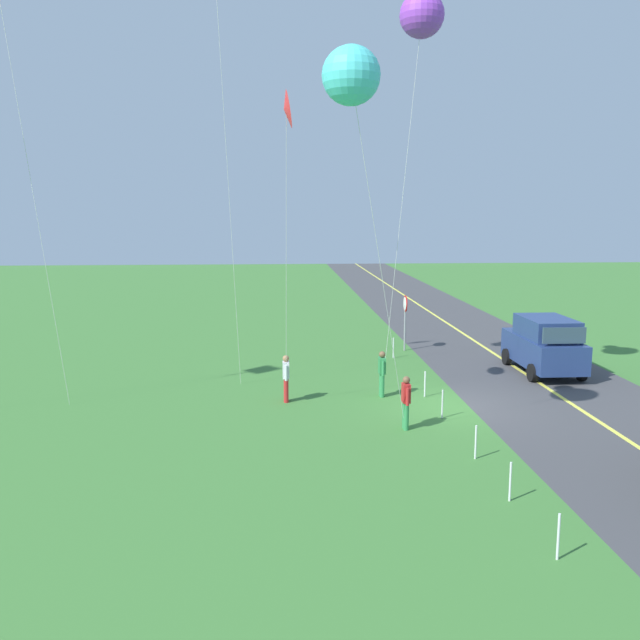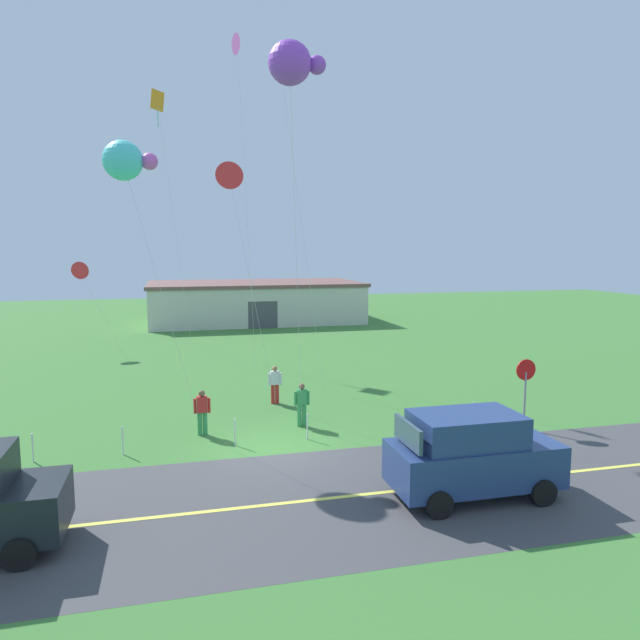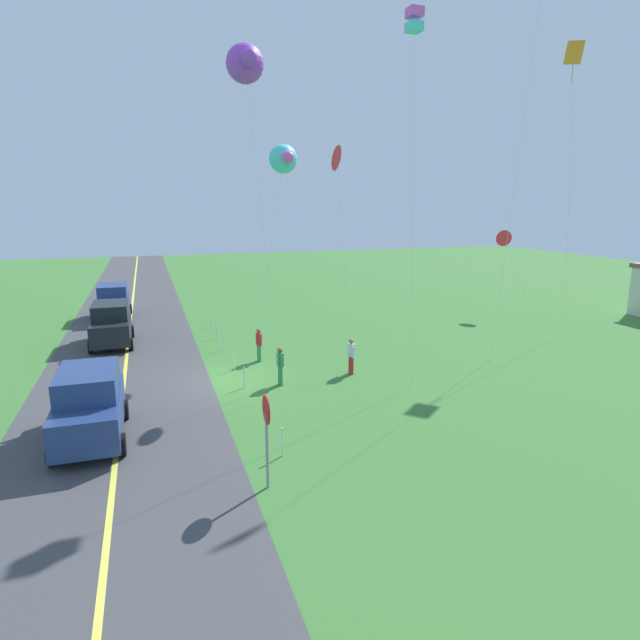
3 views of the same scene
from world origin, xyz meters
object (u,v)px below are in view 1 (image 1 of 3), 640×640
car_suv_foreground (544,344)px  person_adult_near (406,401)px  stop_sign (405,312)px  kite_blue_mid (286,110)px  kite_red_low (351,76)px  person_child_watcher (382,372)px  person_adult_companion (286,377)px  kite_yellow_high (421,16)px

car_suv_foreground → person_adult_near: car_suv_foreground is taller
stop_sign → kite_blue_mid: size_ratio=0.26×
car_suv_foreground → kite_red_low: size_ratio=0.43×
person_child_watcher → kite_red_low: (-5.94, 1.82, 8.67)m
car_suv_foreground → kite_blue_mid: 14.03m
car_suv_foreground → kite_blue_mid: (-5.17, 10.22, 8.11)m
person_adult_companion → car_suv_foreground: bearing=-44.1°
person_adult_companion → kite_red_low: (-5.51, -1.50, 8.67)m
person_child_watcher → kite_blue_mid: size_ratio=0.16×
person_adult_companion → kite_red_low: bearing=-137.5°
kite_yellow_high → person_adult_companion: bearing=89.0°
kite_red_low → kite_blue_mid: (3.78, 1.46, -0.27)m
stop_sign → kite_red_low: (-13.61, 4.10, 7.73)m
kite_yellow_high → stop_sign: bearing=-9.0°
person_adult_near → kite_blue_mid: kite_blue_mid is taller
stop_sign → car_suv_foreground: bearing=-135.0°
person_adult_companion → kite_red_low: kite_red_low is taller
stop_sign → kite_blue_mid: (-9.83, 5.56, 7.46)m
kite_red_low → stop_sign: bearing=-16.8°
stop_sign → person_adult_near: size_ratio=1.60×
person_adult_near → person_adult_companion: bearing=-50.6°
person_adult_near → person_child_watcher: size_ratio=1.00×
person_adult_near → kite_yellow_high: 11.94m
car_suv_foreground → person_adult_companion: (-3.44, 10.26, -0.29)m
stop_sign → person_adult_companion: (-8.10, 5.60, -0.94)m
person_adult_companion → person_adult_near: bearing=-105.0°
kite_blue_mid → person_adult_companion: bearing=1.4°
car_suv_foreground → person_child_watcher: bearing=113.4°
person_child_watcher → kite_blue_mid: 9.27m
stop_sign → kite_yellow_high: size_ratio=0.20×
person_adult_near → person_child_watcher: (3.57, 0.14, 0.00)m
person_child_watcher → person_adult_companion: bearing=169.1°
person_adult_near → kite_blue_mid: 9.17m
person_adult_companion → stop_sign: bearing=-7.3°
person_adult_near → kite_yellow_high: (3.07, -0.86, 11.51)m
stop_sign → kite_blue_mid: kite_blue_mid is taller
person_adult_near → person_adult_companion: same height
car_suv_foreground → person_child_watcher: 7.58m
person_child_watcher → kite_red_low: kite_red_low is taller
kite_red_low → kite_blue_mid: size_ratio=1.04×
person_child_watcher → kite_yellow_high: kite_yellow_high is taller
person_adult_companion → person_child_watcher: size_ratio=1.00×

